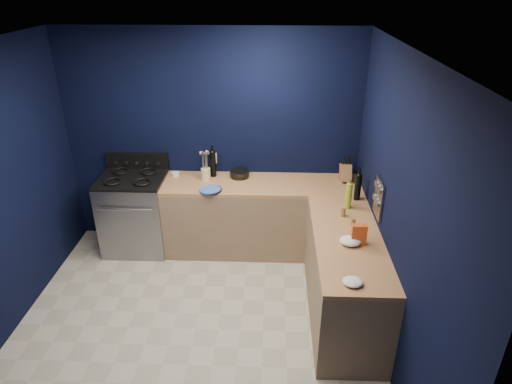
{
  "coord_description": "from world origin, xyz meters",
  "views": [
    {
      "loc": [
        0.72,
        -3.2,
        3.1
      ],
      "look_at": [
        0.55,
        1.0,
        1.0
      ],
      "focal_mm": 30.92,
      "sensor_mm": 36.0,
      "label": 1
    }
  ],
  "objects_px": {
    "utensil_crock": "(206,174)",
    "crouton_bag": "(359,235)",
    "gas_range": "(136,214)",
    "plate_stack": "(210,190)",
    "knife_block": "(345,173)"
  },
  "relations": [
    {
      "from": "gas_range",
      "to": "plate_stack",
      "type": "bearing_deg",
      "value": -12.96
    },
    {
      "from": "gas_range",
      "to": "plate_stack",
      "type": "distance_m",
      "value": 1.08
    },
    {
      "from": "gas_range",
      "to": "utensil_crock",
      "type": "height_order",
      "value": "utensil_crock"
    },
    {
      "from": "crouton_bag",
      "to": "utensil_crock",
      "type": "bearing_deg",
      "value": 140.03
    },
    {
      "from": "knife_block",
      "to": "crouton_bag",
      "type": "height_order",
      "value": "knife_block"
    },
    {
      "from": "utensil_crock",
      "to": "crouton_bag",
      "type": "height_order",
      "value": "crouton_bag"
    },
    {
      "from": "gas_range",
      "to": "plate_stack",
      "type": "height_order",
      "value": "plate_stack"
    },
    {
      "from": "gas_range",
      "to": "knife_block",
      "type": "distance_m",
      "value": 2.57
    },
    {
      "from": "plate_stack",
      "to": "crouton_bag",
      "type": "relative_size",
      "value": 1.22
    },
    {
      "from": "plate_stack",
      "to": "knife_block",
      "type": "bearing_deg",
      "value": 12.7
    },
    {
      "from": "gas_range",
      "to": "knife_block",
      "type": "relative_size",
      "value": 4.57
    },
    {
      "from": "plate_stack",
      "to": "utensil_crock",
      "type": "relative_size",
      "value": 1.76
    },
    {
      "from": "gas_range",
      "to": "utensil_crock",
      "type": "relative_size",
      "value": 6.7
    },
    {
      "from": "gas_range",
      "to": "crouton_bag",
      "type": "xyz_separation_m",
      "value": [
        2.43,
        -1.23,
        0.54
      ]
    },
    {
      "from": "gas_range",
      "to": "knife_block",
      "type": "xyz_separation_m",
      "value": [
        2.51,
        0.13,
        0.54
      ]
    }
  ]
}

